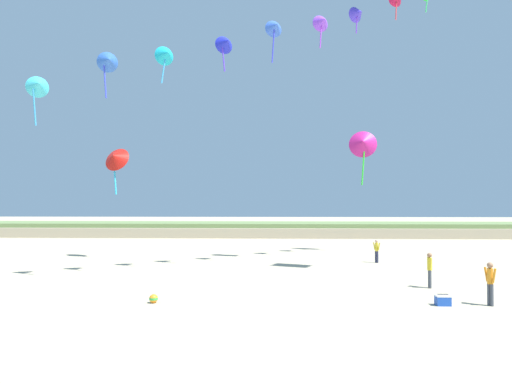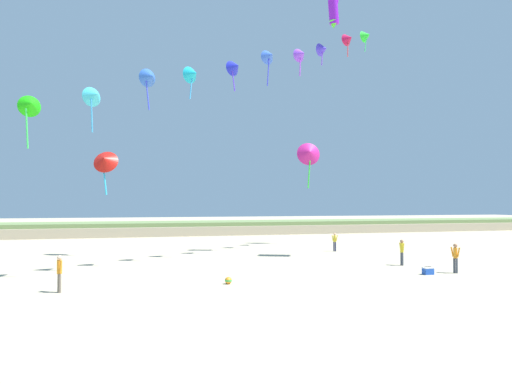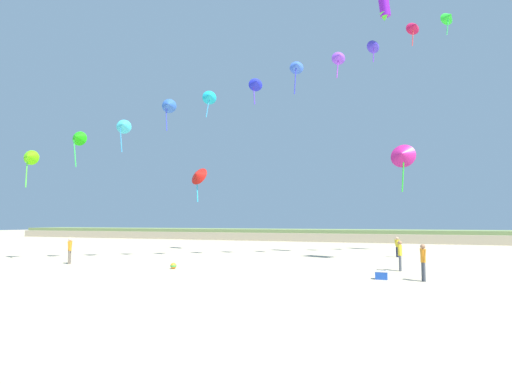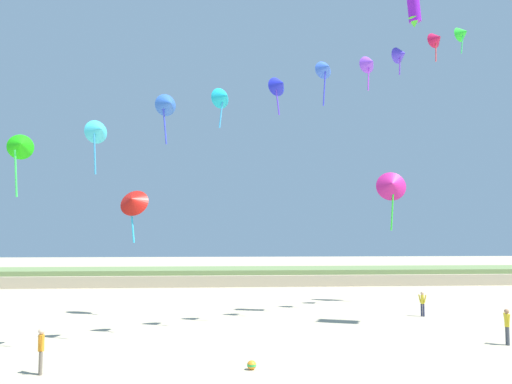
{
  "view_description": "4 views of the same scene",
  "coord_description": "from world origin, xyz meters",
  "px_view_note": "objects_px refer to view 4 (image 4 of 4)",
  "views": [
    {
      "loc": [
        0.47,
        -15.11,
        4.14
      ],
      "look_at": [
        -0.57,
        9.95,
        4.75
      ],
      "focal_mm": 32.0,
      "sensor_mm": 36.0,
      "label": 1
    },
    {
      "loc": [
        -9.32,
        -19.27,
        4.11
      ],
      "look_at": [
        -0.65,
        12.64,
        4.95
      ],
      "focal_mm": 32.0,
      "sensor_mm": 36.0,
      "label": 2
    },
    {
      "loc": [
        8.79,
        -16.77,
        2.79
      ],
      "look_at": [
        -1.96,
        10.46,
        4.98
      ],
      "focal_mm": 28.0,
      "sensor_mm": 36.0,
      "label": 3
    },
    {
      "loc": [
        -6.05,
        -17.9,
        5.2
      ],
      "look_at": [
        -3.65,
        13.19,
        7.75
      ],
      "focal_mm": 38.0,
      "sensor_mm": 36.0,
      "label": 4
    }
  ],
  "objects_px": {
    "large_kite_mid_trail": "(414,6)",
    "person_near_left": "(41,348)",
    "person_far_left": "(422,302)",
    "large_kite_outer_drift": "(392,185)",
    "large_kite_high_solo": "(133,201)",
    "person_near_right": "(507,324)",
    "beach_ball": "(252,365)"
  },
  "relations": [
    {
      "from": "person_near_right",
      "to": "large_kite_outer_drift",
      "type": "relative_size",
      "value": 0.35
    },
    {
      "from": "person_near_left",
      "to": "large_kite_outer_drift",
      "type": "relative_size",
      "value": 0.36
    },
    {
      "from": "large_kite_mid_trail",
      "to": "beach_ball",
      "type": "xyz_separation_m",
      "value": [
        -11.6,
        -12.22,
        -20.24
      ]
    },
    {
      "from": "person_near_right",
      "to": "large_kite_outer_drift",
      "type": "bearing_deg",
      "value": 90.19
    },
    {
      "from": "large_kite_mid_trail",
      "to": "beach_ball",
      "type": "distance_m",
      "value": 26.34
    },
    {
      "from": "large_kite_mid_trail",
      "to": "person_near_left",
      "type": "bearing_deg",
      "value": -147.77
    },
    {
      "from": "person_far_left",
      "to": "beach_ball",
      "type": "bearing_deg",
      "value": -132.42
    },
    {
      "from": "large_kite_mid_trail",
      "to": "large_kite_high_solo",
      "type": "distance_m",
      "value": 22.66
    },
    {
      "from": "large_kite_high_solo",
      "to": "large_kite_mid_trail",
      "type": "bearing_deg",
      "value": -7.38
    },
    {
      "from": "person_far_left",
      "to": "large_kite_mid_trail",
      "type": "relative_size",
      "value": 0.59
    },
    {
      "from": "person_far_left",
      "to": "large_kite_mid_trail",
      "type": "xyz_separation_m",
      "value": [
        -0.48,
        -1.0,
        19.5
      ]
    },
    {
      "from": "person_near_left",
      "to": "person_far_left",
      "type": "relative_size",
      "value": 1.08
    },
    {
      "from": "person_near_left",
      "to": "large_kite_high_solo",
      "type": "relative_size",
      "value": 0.46
    },
    {
      "from": "person_near_left",
      "to": "large_kite_mid_trail",
      "type": "bearing_deg",
      "value": 32.23
    },
    {
      "from": "person_near_right",
      "to": "person_near_left",
      "type": "bearing_deg",
      "value": -169.05
    },
    {
      "from": "person_near_left",
      "to": "person_near_right",
      "type": "relative_size",
      "value": 1.01
    },
    {
      "from": "large_kite_outer_drift",
      "to": "large_kite_high_solo",
      "type": "bearing_deg",
      "value": -164.13
    },
    {
      "from": "large_kite_mid_trail",
      "to": "large_kite_high_solo",
      "type": "relative_size",
      "value": 0.72
    },
    {
      "from": "large_kite_high_solo",
      "to": "person_far_left",
      "type": "bearing_deg",
      "value": -4.2
    },
    {
      "from": "person_far_left",
      "to": "beach_ball",
      "type": "xyz_separation_m",
      "value": [
        -12.08,
        -13.22,
        -0.74
      ]
    },
    {
      "from": "person_near_right",
      "to": "large_kite_high_solo",
      "type": "height_order",
      "value": "large_kite_high_solo"
    },
    {
      "from": "person_near_left",
      "to": "beach_ball",
      "type": "relative_size",
      "value": 4.76
    },
    {
      "from": "large_kite_mid_trail",
      "to": "large_kite_outer_drift",
      "type": "height_order",
      "value": "large_kite_mid_trail"
    },
    {
      "from": "large_kite_high_solo",
      "to": "large_kite_outer_drift",
      "type": "relative_size",
      "value": 0.78
    },
    {
      "from": "person_near_right",
      "to": "large_kite_mid_trail",
      "type": "distance_m",
      "value": 21.19
    },
    {
      "from": "large_kite_high_solo",
      "to": "beach_ball",
      "type": "xyz_separation_m",
      "value": [
        6.87,
        -14.61,
        -7.34
      ]
    },
    {
      "from": "person_near_right",
      "to": "beach_ball",
      "type": "distance_m",
      "value": 13.17
    },
    {
      "from": "person_far_left",
      "to": "large_kite_mid_trail",
      "type": "distance_m",
      "value": 19.53
    },
    {
      "from": "large_kite_mid_trail",
      "to": "large_kite_outer_drift",
      "type": "relative_size",
      "value": 0.56
    },
    {
      "from": "person_far_left",
      "to": "large_kite_high_solo",
      "type": "height_order",
      "value": "large_kite_high_solo"
    },
    {
      "from": "person_far_left",
      "to": "large_kite_outer_drift",
      "type": "bearing_deg",
      "value": 86.38
    },
    {
      "from": "large_kite_high_solo",
      "to": "person_near_right",
      "type": "bearing_deg",
      "value": -28.99
    }
  ]
}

